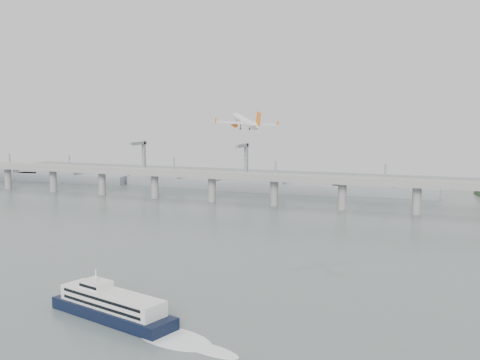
% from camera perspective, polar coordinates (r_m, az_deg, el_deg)
% --- Properties ---
extents(ground, '(900.00, 900.00, 0.00)m').
position_cam_1_polar(ground, '(220.86, -5.32, -10.89)').
color(ground, '#556361').
rests_on(ground, ground).
extents(bridge, '(800.00, 22.00, 23.90)m').
position_cam_1_polar(bridge, '(402.55, 7.41, -0.34)').
color(bridge, gray).
rests_on(bridge, ground).
extents(distant_fleet, '(453.00, 60.90, 40.00)m').
position_cam_1_polar(distant_fleet, '(521.08, -7.48, -0.00)').
color(distant_fleet, gray).
rests_on(distant_fleet, ground).
extents(ferry, '(79.29, 29.94, 15.25)m').
position_cam_1_polar(ferry, '(192.86, -12.86, -12.39)').
color(ferry, black).
rests_on(ferry, ground).
extents(airliner, '(28.78, 30.41, 9.73)m').
position_cam_1_polar(airliner, '(281.34, 0.59, 5.95)').
color(airliner, white).
rests_on(airliner, ground).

